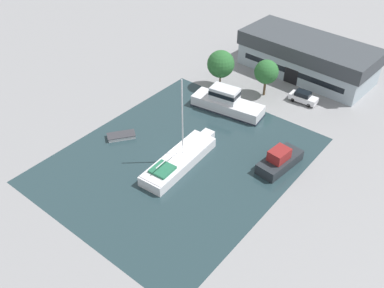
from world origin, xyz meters
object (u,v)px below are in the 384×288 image
Objects in this scene: quay_tree_by_water at (266,72)px; cabin_boat at (280,160)px; parked_car at (303,97)px; sailboat_moored at (180,160)px; motor_cruiser at (227,103)px; small_dinghy at (121,136)px; warehouse_building at (307,57)px; quay_tree_near_building at (221,64)px.

cabin_boat is at bearing -52.42° from quay_tree_by_water.
quay_tree_by_water is at bearing -74.26° from parked_car.
sailboat_moored is 1.94× the size of cabin_boat.
sailboat_moored is 1.17× the size of motor_cruiser.
small_dinghy is 0.60× the size of cabin_boat.
parked_car is (5.64, 1.85, -3.08)m from quay_tree_by_water.
cabin_boat is (12.34, -6.26, -0.31)m from motor_cruiser.
small_dinghy is (-10.68, -31.76, -2.71)m from warehouse_building.
quay_tree_by_water is 1.44× the size of small_dinghy.
sailboat_moored reaches higher than quay_tree_near_building.
cabin_boat is (8.72, -23.71, -2.00)m from warehouse_building.
small_dinghy is at bearing -34.66° from parked_car.
warehouse_building is 9.58m from parked_car.
warehouse_building reaches higher than cabin_boat.
motor_cruiser is at bearing -42.71° from parked_car.
cabin_boat is at bearing -66.61° from warehouse_building.
quay_tree_near_building is at bearing 118.66° from small_dinghy.
quay_tree_near_building reaches higher than small_dinghy.
parked_car is at bearing -48.31° from motor_cruiser.
warehouse_building reaches higher than motor_cruiser.
small_dinghy is (-9.06, -21.48, -3.67)m from quay_tree_by_water.
parked_car is at bearing 18.85° from quay_tree_near_building.
quay_tree_by_water is 0.87× the size of cabin_boat.
motor_cruiser is 15.98m from small_dinghy.
motor_cruiser is 13.84m from cabin_boat.
small_dinghy is at bearing -151.27° from cabin_boat.
quay_tree_by_water is at bearing -95.74° from warehouse_building.
small_dinghy is at bearing -112.87° from quay_tree_by_water.
quay_tree_by_water reaches higher than cabin_boat.
sailboat_moored is 9.70m from small_dinghy.
quay_tree_by_water is 23.60m from small_dinghy.
sailboat_moored is (-1.02, -31.06, -2.24)m from warehouse_building.
quay_tree_near_building is 20.09m from sailboat_moored.
quay_tree_near_building is (-8.30, -12.63, 1.04)m from warehouse_building.
parked_car is at bearing 113.29° from cabin_boat.
quay_tree_by_water is at bearing -23.67° from motor_cruiser.
quay_tree_near_building is at bearing -160.60° from quay_tree_by_water.
quay_tree_by_water reaches higher than small_dinghy.
warehouse_building is at bearing -19.79° from motor_cruiser.
motor_cruiser is at bearing -45.87° from quay_tree_near_building.
warehouse_building is at bearing 116.38° from cabin_boat.
quay_tree_near_building is at bearing 107.99° from sailboat_moored.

